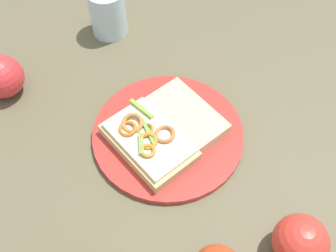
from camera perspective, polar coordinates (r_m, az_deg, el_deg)
name	(u,v)px	position (r m, az deg, el deg)	size (l,w,h in m)	color
ground_plane	(168,136)	(0.75, 0.00, -1.41)	(2.00, 2.00, 0.00)	brown
plate	(168,134)	(0.75, 0.00, -1.15)	(0.27, 0.27, 0.01)	#B63129
sandwich	(148,140)	(0.72, -2.69, -1.98)	(0.19, 0.18, 0.04)	tan
bread_slice_side	(186,116)	(0.75, 2.51, 1.41)	(0.15, 0.08, 0.02)	beige
apple_0	(2,76)	(0.85, -21.74, 6.29)	(0.08, 0.08, 0.08)	red
apple_4	(300,242)	(0.65, 17.61, -14.82)	(0.08, 0.08, 0.08)	red
drinking_glass	(108,12)	(0.91, -8.22, 15.11)	(0.08, 0.08, 0.10)	silver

